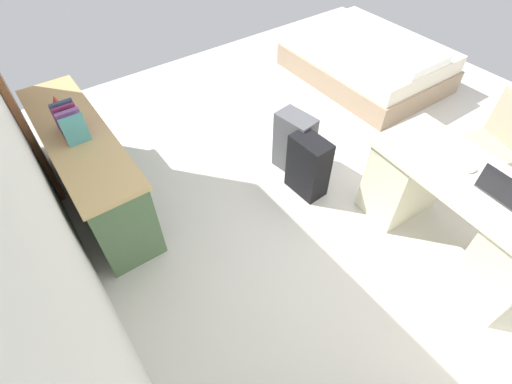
{
  "coord_description": "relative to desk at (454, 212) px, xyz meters",
  "views": [
    {
      "loc": [
        -1.74,
        2.33,
        2.61
      ],
      "look_at": [
        -0.22,
        1.22,
        0.6
      ],
      "focal_mm": 26.41,
      "sensor_mm": 36.0,
      "label": 1
    }
  ],
  "objects": [
    {
      "name": "bed",
      "position": [
        2.22,
        -1.48,
        -0.15
      ],
      "size": [
        1.92,
        1.42,
        0.58
      ],
      "color": "gray",
      "rests_on": "ground_plane"
    },
    {
      "name": "credenza",
      "position": [
        2.14,
        2.1,
        -0.0
      ],
      "size": [
        1.8,
        0.48,
        0.78
      ],
      "color": "#4C6B47",
      "rests_on": "ground_plane"
    },
    {
      "name": "book_row",
      "position": [
        2.11,
        2.1,
        0.49
      ],
      "size": [
        0.31,
        0.17,
        0.24
      ],
      "color": "teal",
      "rests_on": "credenza"
    },
    {
      "name": "suitcase_black",
      "position": [
        1.13,
        0.49,
        -0.1
      ],
      "size": [
        0.37,
        0.23,
        0.59
      ],
      "primitive_type": "cube",
      "rotation": [
        0.0,
        0.0,
        0.04
      ],
      "color": "black",
      "rests_on": "ground_plane"
    },
    {
      "name": "ground_plane",
      "position": [
        1.13,
        0.0,
        -0.39
      ],
      "size": [
        5.96,
        5.96,
        0.0
      ],
      "primitive_type": "plane",
      "color": "beige"
    },
    {
      "name": "door_wooden",
      "position": [
        2.77,
        2.4,
        0.63
      ],
      "size": [
        0.88,
        0.05,
        2.04
      ],
      "primitive_type": "cube",
      "color": "brown",
      "rests_on": "ground_plane"
    },
    {
      "name": "computer_mouse",
      "position": [
        0.06,
        -0.05,
        0.38
      ],
      "size": [
        0.07,
        0.1,
        0.03
      ],
      "primitive_type": "ellipsoid",
      "rotation": [
        0.0,
        0.0,
        -0.07
      ],
      "color": "white",
      "rests_on": "desk"
    },
    {
      "name": "desk",
      "position": [
        0.0,
        0.0,
        0.0
      ],
      "size": [
        1.48,
        0.76,
        0.76
      ],
      "color": "beige",
      "rests_on": "ground_plane"
    },
    {
      "name": "suitcase_spare_grey",
      "position": [
        1.44,
        0.39,
        -0.09
      ],
      "size": [
        0.39,
        0.27,
        0.61
      ],
      "primitive_type": "cube",
      "rotation": [
        0.0,
        0.0,
        0.15
      ],
      "color": "#4C4C51",
      "rests_on": "ground_plane"
    },
    {
      "name": "laptop",
      "position": [
        -0.2,
        0.01,
        0.41
      ],
      "size": [
        0.32,
        0.24,
        0.21
      ],
      "color": "#333338",
      "rests_on": "desk"
    },
    {
      "name": "figurine_small",
      "position": [
        2.56,
        2.1,
        0.44
      ],
      "size": [
        0.08,
        0.08,
        0.11
      ],
      "primitive_type": "cone",
      "color": "red",
      "rests_on": "credenza"
    },
    {
      "name": "office_chair",
      "position": [
        0.23,
        -0.81,
        0.02
      ],
      "size": [
        0.57,
        0.57,
        0.94
      ],
      "color": "black",
      "rests_on": "ground_plane"
    },
    {
      "name": "wall_back",
      "position": [
        1.13,
        2.48,
        0.96
      ],
      "size": [
        4.4,
        0.1,
        2.71
      ],
      "primitive_type": "cube",
      "color": "silver",
      "rests_on": "ground_plane"
    }
  ]
}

